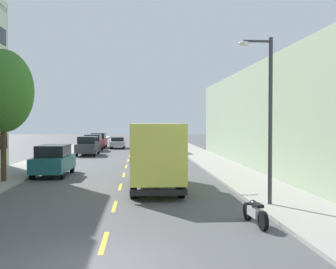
# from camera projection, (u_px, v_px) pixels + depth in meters

# --- Properties ---
(ground_plane) EXTENTS (160.00, 160.00, 0.00)m
(ground_plane) POSITION_uv_depth(u_px,v_px,m) (129.00, 158.00, 39.48)
(ground_plane) COLOR #4C4C4F
(sidewalk_left) EXTENTS (3.20, 120.00, 0.14)m
(sidewalk_left) POSITION_uv_depth(u_px,v_px,m) (48.00, 159.00, 36.99)
(sidewalk_left) COLOR #99968E
(sidewalk_left) RESTS_ON ground_plane
(sidewalk_right) EXTENTS (3.20, 120.00, 0.14)m
(sidewalk_right) POSITION_uv_depth(u_px,v_px,m) (206.00, 158.00, 37.98)
(sidewalk_right) COLOR #99968E
(sidewalk_right) RESTS_ON ground_plane
(lane_centerline_dashes) EXTENTS (0.14, 47.20, 0.01)m
(lane_centerline_dashes) POSITION_uv_depth(u_px,v_px,m) (127.00, 163.00, 34.00)
(lane_centerline_dashes) COLOR yellow
(lane_centerline_dashes) RESTS_ON ground_plane
(apartment_block_opposite) EXTENTS (10.00, 36.00, 7.30)m
(apartment_block_opposite) POSITION_uv_depth(u_px,v_px,m) (313.00, 118.00, 30.35)
(apartment_block_opposite) COLOR #99AD8E
(apartment_block_opposite) RESTS_ON ground_plane
(street_tree_second) EXTENTS (3.29, 3.29, 7.19)m
(street_tree_second) POSITION_uv_depth(u_px,v_px,m) (3.00, 91.00, 22.53)
(street_tree_second) COLOR #47331E
(street_tree_second) RESTS_ON sidewalk_left
(street_lamp) EXTENTS (1.35, 0.28, 6.51)m
(street_lamp) POSITION_uv_depth(u_px,v_px,m) (266.00, 107.00, 16.19)
(street_lamp) COLOR #38383D
(street_lamp) RESTS_ON sidewalk_right
(delivery_box_truck) EXTENTS (2.43, 7.65, 3.29)m
(delivery_box_truck) POSITION_uv_depth(u_px,v_px,m) (156.00, 152.00, 20.71)
(delivery_box_truck) COLOR #D8D84C
(delivery_box_truck) RESTS_ON ground_plane
(parked_suv_teal) EXTENTS (2.04, 4.84, 1.93)m
(parked_suv_teal) POSITION_uv_depth(u_px,v_px,m) (54.00, 160.00, 26.05)
(parked_suv_teal) COLOR #195B60
(parked_suv_teal) RESTS_ON ground_plane
(parked_wagon_orange) EXTENTS (1.89, 4.73, 1.50)m
(parked_wagon_orange) POSITION_uv_depth(u_px,v_px,m) (161.00, 139.00, 62.33)
(parked_wagon_orange) COLOR orange
(parked_wagon_orange) RESTS_ON ground_plane
(parked_suv_champagne) EXTENTS (2.08, 4.85, 1.93)m
(parked_suv_champagne) POSITION_uv_depth(u_px,v_px,m) (170.00, 145.00, 44.41)
(parked_suv_champagne) COLOR tan
(parked_suv_champagne) RESTS_ON ground_plane
(parked_suv_red) EXTENTS (1.98, 4.81, 1.93)m
(parked_suv_red) POSITION_uv_depth(u_px,v_px,m) (99.00, 140.00, 55.19)
(parked_suv_red) COLOR #AD1E1E
(parked_suv_red) RESTS_ON ground_plane
(parked_suv_charcoal) EXTENTS (2.05, 4.84, 1.93)m
(parked_suv_charcoal) POSITION_uv_depth(u_px,v_px,m) (88.00, 146.00, 42.18)
(parked_suv_charcoal) COLOR #333338
(parked_suv_charcoal) RESTS_ON ground_plane
(parked_wagon_navy) EXTENTS (1.91, 4.74, 1.50)m
(parked_wagon_navy) POSITION_uv_depth(u_px,v_px,m) (166.00, 143.00, 50.76)
(parked_wagon_navy) COLOR navy
(parked_wagon_navy) RESTS_ON ground_plane
(parked_suv_burgundy) EXTENTS (2.03, 4.83, 1.93)m
(parked_suv_burgundy) POSITION_uv_depth(u_px,v_px,m) (93.00, 142.00, 48.98)
(parked_suv_burgundy) COLOR maroon
(parked_suv_burgundy) RESTS_ON ground_plane
(moving_silver_sedan) EXTENTS (1.80, 4.50, 1.43)m
(moving_silver_sedan) POSITION_uv_depth(u_px,v_px,m) (118.00, 142.00, 53.86)
(moving_silver_sedan) COLOR #B2B5BA
(moving_silver_sedan) RESTS_ON ground_plane
(parked_motorcycle) EXTENTS (0.62, 2.05, 0.90)m
(parked_motorcycle) POSITION_uv_depth(u_px,v_px,m) (255.00, 212.00, 13.53)
(parked_motorcycle) COLOR black
(parked_motorcycle) RESTS_ON ground_plane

